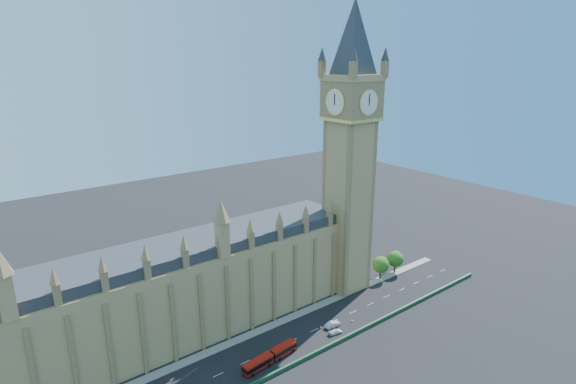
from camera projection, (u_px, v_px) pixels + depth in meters
ground at (282, 345)px, 124.80m from camera, size 400.00×400.00×0.00m
palace_westminster at (161, 297)px, 122.99m from camera, size 120.00×20.00×28.00m
elizabeth_tower at (351, 131)px, 142.17m from camera, size 20.59×20.59×105.00m
bridge_parapet at (302, 360)px, 117.79m from camera, size 160.00×0.60×1.20m
kerb_north at (262, 329)px, 132.00m from camera, size 160.00×3.00×0.16m
tree_east_near at (381, 264)px, 161.38m from camera, size 6.00×6.00×8.50m
tree_east_far at (395, 258)px, 166.06m from camera, size 6.00×6.00×8.50m
red_bus at (270, 357)px, 117.37m from camera, size 17.20×4.22×2.90m
car_grey at (280, 349)px, 121.81m from camera, size 4.37×1.96×1.46m
car_silver at (333, 324)px, 133.20m from camera, size 5.10×2.03×1.65m
car_white at (336, 332)px, 129.92m from camera, size 4.43×2.22×1.24m
cone_a at (332, 331)px, 130.85m from camera, size 0.55×0.55×0.66m
cone_b at (321, 327)px, 132.40m from camera, size 0.62×0.62×0.78m
cone_c at (334, 328)px, 132.34m from camera, size 0.48×0.48×0.62m
cone_d at (352, 321)px, 135.80m from camera, size 0.54×0.54×0.70m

